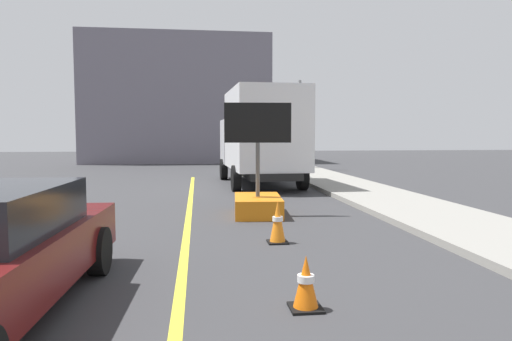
{
  "coord_description": "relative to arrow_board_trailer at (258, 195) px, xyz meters",
  "views": [
    {
      "loc": [
        0.23,
        2.53,
        1.92
      ],
      "look_at": [
        0.82,
        7.26,
        1.56
      ],
      "focal_mm": 32.62,
      "sensor_mm": 36.0,
      "label": 1
    }
  ],
  "objects": [
    {
      "name": "highway_guide_sign",
      "position": [
        3.48,
        14.68,
        2.94
      ],
      "size": [
        2.78,
        0.34,
        5.0
      ],
      "color": "gray",
      "rests_on": "ground"
    },
    {
      "name": "traffic_cone_mid_lane",
      "position": [
        -0.26,
        -6.15,
        -0.18
      ],
      "size": [
        0.36,
        0.36,
        0.61
      ],
      "color": "black",
      "rests_on": "ground"
    },
    {
      "name": "traffic_cone_far_lane",
      "position": [
        -0.02,
        -2.96,
        -0.1
      ],
      "size": [
        0.36,
        0.36,
        0.77
      ],
      "color": "black",
      "rests_on": "ground"
    },
    {
      "name": "box_truck",
      "position": [
        0.98,
        6.65,
        1.43
      ],
      "size": [
        2.86,
        6.89,
        3.59
      ],
      "color": "black",
      "rests_on": "ground"
    },
    {
      "name": "arrow_board_trailer",
      "position": [
        0.0,
        0.0,
        0.0
      ],
      "size": [
        1.6,
        1.88,
        2.7
      ],
      "color": "orange",
      "rests_on": "ground"
    },
    {
      "name": "far_building_block",
      "position": [
        -2.83,
        24.44,
        3.95
      ],
      "size": [
        12.93,
        8.07,
        8.86
      ],
      "primitive_type": "cube",
      "color": "slate",
      "rests_on": "ground"
    }
  ]
}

